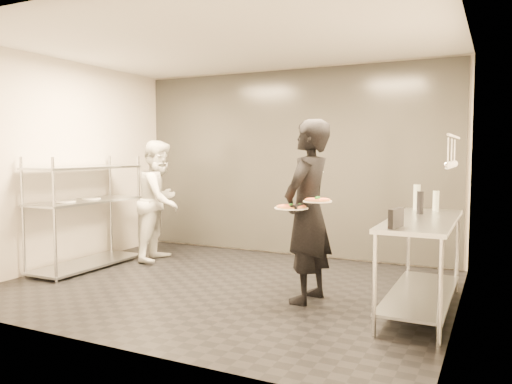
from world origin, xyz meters
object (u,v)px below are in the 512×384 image
at_px(pos_monitor, 396,218).
at_px(bottle_green, 417,197).
at_px(pass_rack, 86,211).
at_px(chef, 160,201).
at_px(pizza_plate_far, 317,200).
at_px(waiter, 308,211).
at_px(salad_plate, 311,170).
at_px(bottle_dark, 420,203).
at_px(pizza_plate_near, 291,207).
at_px(prep_counter, 422,249).
at_px(bottle_clear, 436,201).

bearing_deg(pos_monitor, bottle_green, 104.62).
bearing_deg(pass_rack, chef, 54.34).
bearing_deg(pizza_plate_far, pass_rack, 173.97).
bearing_deg(waiter, chef, -104.66).
relative_size(waiter, salad_plate, 6.70).
xyz_separation_m(pizza_plate_far, bottle_dark, (0.87, 0.71, -0.05)).
distance_m(pass_rack, bottle_dark, 4.28).
bearing_deg(pizza_plate_near, prep_counter, 17.79).
distance_m(waiter, chef, 2.79).
distance_m(waiter, pizza_plate_near, 0.27).
distance_m(pizza_plate_near, pos_monitor, 1.13).
bearing_deg(chef, bottle_green, -102.07).
relative_size(chef, bottle_clear, 7.79).
xyz_separation_m(salad_plate, bottle_dark, (1.14, 0.14, -0.32)).
distance_m(pizza_plate_far, bottle_dark, 1.12).
height_order(waiter, bottle_dark, waiter).
bearing_deg(bottle_clear, bottle_green, 153.15).
height_order(salad_plate, bottle_clear, salad_plate).
relative_size(pos_monitor, bottle_dark, 0.97).
relative_size(pos_monitor, bottle_clear, 1.03).
bearing_deg(pos_monitor, pizza_plate_near, 175.50).
bearing_deg(pass_rack, salad_plate, 3.89).
relative_size(salad_plate, pos_monitor, 1.24).
bearing_deg(salad_plate, waiter, -74.56).
bearing_deg(pass_rack, prep_counter, 0.03).
bearing_deg(bottle_green, prep_counter, -77.86).
distance_m(pass_rack, waiter, 3.22).
xyz_separation_m(pass_rack, pos_monitor, (4.21, -0.72, 0.23)).
height_order(pass_rack, chef, chef).
bearing_deg(bottle_dark, bottle_clear, 71.60).
bearing_deg(bottle_green, pass_rack, -169.07).
xyz_separation_m(prep_counter, bottle_green, (-0.17, 0.80, 0.43)).
xyz_separation_m(pass_rack, waiter, (3.21, -0.14, 0.18)).
bearing_deg(bottle_green, pizza_plate_near, -130.98).
distance_m(prep_counter, pos_monitor, 0.82).
distance_m(chef, salad_plate, 2.64).
relative_size(pizza_plate_near, salad_plate, 1.19).
bearing_deg(pizza_plate_far, bottle_green, 56.57).
distance_m(pizza_plate_far, bottle_clear, 1.44).
bearing_deg(pass_rack, bottle_green, 10.93).
height_order(pizza_plate_near, bottle_dark, bottle_dark).
height_order(pass_rack, salad_plate, pass_rack).
distance_m(prep_counter, salad_plate, 1.44).
height_order(waiter, pos_monitor, waiter).
xyz_separation_m(salad_plate, bottle_clear, (1.26, 0.48, -0.33)).
bearing_deg(bottle_dark, waiter, -155.16).
bearing_deg(pizza_plate_near, pass_rack, 173.01).
relative_size(salad_plate, bottle_green, 1.03).
bearing_deg(waiter, prep_counter, 102.93).
bearing_deg(bottle_clear, prep_counter, -93.57).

